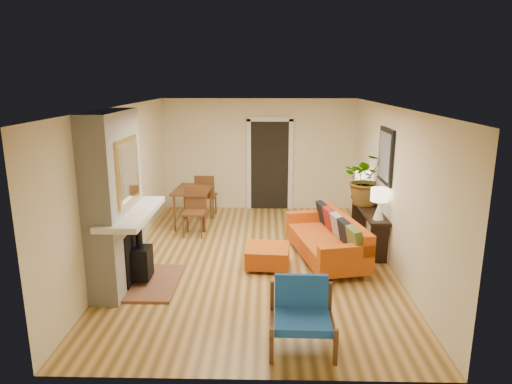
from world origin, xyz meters
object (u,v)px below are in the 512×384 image
Objects in this scene: lamp_near at (379,200)px; lamp_far at (362,182)px; ottoman at (268,255)px; houseplant at (367,179)px; blue_chair at (302,310)px; dining_table at (197,196)px; console_table at (369,216)px; sofa at (330,239)px.

lamp_near and lamp_far have the same top height.
ottoman is 0.74× the size of houseplant.
ottoman is 2.27m from blue_chair.
ottoman is 1.37× the size of lamp_near.
dining_table reaches higher than ottoman.
blue_chair is at bearing -112.56° from houseplant.
dining_table is at bearing 160.98° from console_table.
ottoman is at bearing -150.54° from console_table.
houseplant is at bearing -15.33° from dining_table.
console_table is 3.43× the size of lamp_near.
blue_chair is 0.78× the size of houseplant.
sofa is 1.18× the size of console_table.
lamp_far is (1.87, 1.76, 0.86)m from ottoman.
lamp_near is at bearing -2.43° from sofa.
blue_chair is at bearing -119.61° from lamp_near.
blue_chair is 0.43× the size of dining_table.
blue_chair is at bearing -110.26° from lamp_far.
sofa is 2.81× the size of blue_chair.
dining_table is at bearing 164.67° from houseplant.
lamp_far is at bearing 69.74° from blue_chair.
sofa is 1.47m from houseplant.
ottoman is at bearing -55.95° from dining_table.
lamp_far is at bearing 90.00° from lamp_near.
dining_table is at bearing 172.36° from lamp_far.
houseplant reaches higher than lamp_near.
sofa is at bearing 75.56° from blue_chair.
sofa reaches higher than ottoman.
sofa is at bearing -131.30° from houseplant.
blue_chair reaches higher than ottoman.
blue_chair is 3.05m from lamp_near.
houseplant is (1.46, 3.52, 0.80)m from blue_chair.
console_table is (0.80, 0.65, 0.22)m from sofa.
lamp_far is (0.00, 1.40, 0.00)m from lamp_near.
lamp_far is at bearing 59.69° from sofa.
sofa is at bearing -120.31° from lamp_far.
console_table is (1.47, 3.28, 0.16)m from blue_chair.
ottoman is 1.37× the size of lamp_far.
ottoman is 0.95× the size of blue_chair.
lamp_far is (3.36, -0.45, 0.43)m from dining_table.
console_table is at bearing -90.00° from lamp_far.
lamp_near is at bearing -28.80° from dining_table.
sofa is 4.03× the size of lamp_far.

